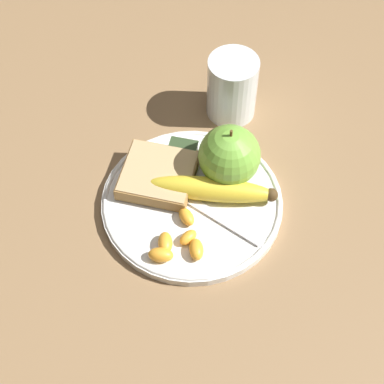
# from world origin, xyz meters

# --- Properties ---
(ground_plane) EXTENTS (3.00, 3.00, 0.00)m
(ground_plane) POSITION_xyz_m (0.00, 0.00, 0.00)
(ground_plane) COLOR olive
(plate) EXTENTS (0.24, 0.24, 0.01)m
(plate) POSITION_xyz_m (0.00, 0.00, 0.01)
(plate) COLOR white
(plate) RESTS_ON ground_plane
(juice_glass) EXTENTS (0.07, 0.07, 0.10)m
(juice_glass) POSITION_xyz_m (0.02, 0.18, 0.05)
(juice_glass) COLOR silver
(juice_glass) RESTS_ON ground_plane
(apple) EXTENTS (0.08, 0.08, 0.09)m
(apple) POSITION_xyz_m (0.04, 0.05, 0.05)
(apple) COLOR #72B23D
(apple) RESTS_ON plate
(banana) EXTENTS (0.17, 0.05, 0.03)m
(banana) POSITION_xyz_m (0.02, 0.01, 0.03)
(banana) COLOR yellow
(banana) RESTS_ON plate
(bread_slice) EXTENTS (0.10, 0.09, 0.02)m
(bread_slice) POSITION_xyz_m (-0.05, 0.02, 0.02)
(bread_slice) COLOR olive
(bread_slice) RESTS_ON plate
(fork) EXTENTS (0.16, 0.08, 0.00)m
(fork) POSITION_xyz_m (0.01, -0.01, 0.01)
(fork) COLOR silver
(fork) RESTS_ON plate
(jam_packet) EXTENTS (0.04, 0.03, 0.02)m
(jam_packet) POSITION_xyz_m (-0.03, 0.07, 0.02)
(jam_packet) COLOR white
(jam_packet) RESTS_ON plate
(orange_segment_0) EXTENTS (0.03, 0.03, 0.02)m
(orange_segment_0) POSITION_xyz_m (0.02, -0.08, 0.02)
(orange_segment_0) COLOR #F9A32D
(orange_segment_0) RESTS_ON plate
(orange_segment_1) EXTENTS (0.03, 0.02, 0.02)m
(orange_segment_1) POSITION_xyz_m (-0.02, -0.09, 0.02)
(orange_segment_1) COLOR #F9A32D
(orange_segment_1) RESTS_ON plate
(orange_segment_2) EXTENTS (0.03, 0.03, 0.01)m
(orange_segment_2) POSITION_xyz_m (0.01, -0.06, 0.02)
(orange_segment_2) COLOR #F9A32D
(orange_segment_2) RESTS_ON plate
(orange_segment_3) EXTENTS (0.03, 0.03, 0.02)m
(orange_segment_3) POSITION_xyz_m (-0.02, -0.08, 0.02)
(orange_segment_3) COLOR #F9A32D
(orange_segment_3) RESTS_ON plate
(orange_segment_4) EXTENTS (0.03, 0.03, 0.02)m
(orange_segment_4) POSITION_xyz_m (-0.00, -0.03, 0.02)
(orange_segment_4) COLOR #F9A32D
(orange_segment_4) RESTS_ON plate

